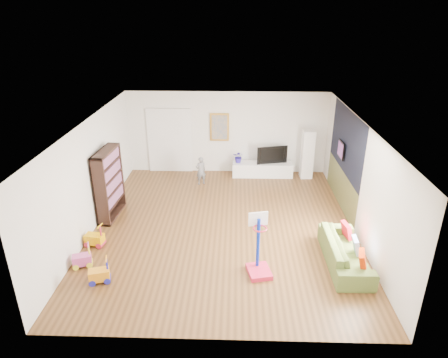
{
  "coord_description": "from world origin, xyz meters",
  "views": [
    {
      "loc": [
        0.29,
        -8.83,
        5.15
      ],
      "look_at": [
        0.0,
        0.4,
        1.15
      ],
      "focal_mm": 32.0,
      "sensor_mm": 36.0,
      "label": 1
    }
  ],
  "objects_px": {
    "bookshelf": "(109,184)",
    "sofa": "(345,252)",
    "basketball_hoop": "(260,246)",
    "media_console": "(262,169)"
  },
  "relations": [
    {
      "from": "bookshelf",
      "to": "sofa",
      "type": "bearing_deg",
      "value": -15.65
    },
    {
      "from": "media_console",
      "to": "basketball_hoop",
      "type": "height_order",
      "value": "basketball_hoop"
    },
    {
      "from": "sofa",
      "to": "basketball_hoop",
      "type": "bearing_deg",
      "value": 102.82
    },
    {
      "from": "media_console",
      "to": "sofa",
      "type": "relative_size",
      "value": 0.96
    },
    {
      "from": "bookshelf",
      "to": "sofa",
      "type": "height_order",
      "value": "bookshelf"
    },
    {
      "from": "bookshelf",
      "to": "sofa",
      "type": "distance_m",
      "value": 6.05
    },
    {
      "from": "bookshelf",
      "to": "basketball_hoop",
      "type": "distance_m",
      "value": 4.53
    },
    {
      "from": "bookshelf",
      "to": "sofa",
      "type": "relative_size",
      "value": 0.91
    },
    {
      "from": "media_console",
      "to": "bookshelf",
      "type": "relative_size",
      "value": 1.06
    },
    {
      "from": "basketball_hoop",
      "to": "sofa",
      "type": "bearing_deg",
      "value": 0.65
    }
  ]
}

